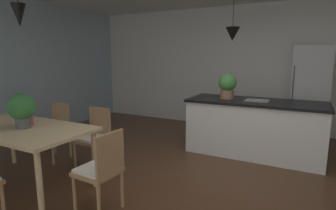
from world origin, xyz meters
TOP-DOWN VIEW (x-y plane):
  - ground_plane at (0.00, 0.00)m, footprint 10.00×8.40m
  - wall_back_kitchen at (0.00, 3.26)m, footprint 10.00×0.12m
  - dining_table at (-2.15, -0.87)m, footprint 1.79×0.93m
  - chair_kitchen_end at (-0.88, -0.88)m, footprint 0.42×0.42m
  - chair_far_left at (-2.55, -0.04)m, footprint 0.41×0.41m
  - chair_far_right at (-1.75, -0.04)m, footprint 0.40×0.40m
  - kitchen_island at (0.20, 1.59)m, footprint 2.14×0.87m
  - refrigerator at (0.97, 2.86)m, footprint 0.65×0.67m
  - pendant_over_table at (-2.11, -0.77)m, footprint 0.16×0.16m
  - pendant_over_island_main at (-0.22, 1.59)m, footprint 0.23×0.23m
  - potted_plant_on_island at (-0.27, 1.59)m, footprint 0.30×0.30m
  - potted_plant_on_table at (-2.05, -0.89)m, footprint 0.31×0.31m
  - vase_on_dining_table at (-2.07, -0.79)m, footprint 0.08×0.08m

SIDE VIEW (x-z plane):
  - ground_plane at x=0.00m, z-range -0.04..0.00m
  - kitchen_island at x=0.20m, z-range 0.01..0.92m
  - chair_kitchen_end at x=-0.88m, z-range 0.04..0.91m
  - chair_far_left at x=-2.55m, z-range 0.04..0.91m
  - chair_far_right at x=-1.75m, z-range 0.04..0.91m
  - dining_table at x=-2.15m, z-range 0.31..1.07m
  - vase_on_dining_table at x=-2.07m, z-range 0.76..0.99m
  - refrigerator at x=0.97m, z-range 0.00..1.80m
  - potted_plant_on_table at x=-2.05m, z-range 0.79..1.20m
  - potted_plant_on_island at x=-0.27m, z-range 0.92..1.34m
  - wall_back_kitchen at x=0.00m, z-range 0.00..2.70m
  - pendant_over_island_main at x=-0.22m, z-range 1.53..2.38m
  - pendant_over_table at x=-2.11m, z-range 1.69..2.45m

